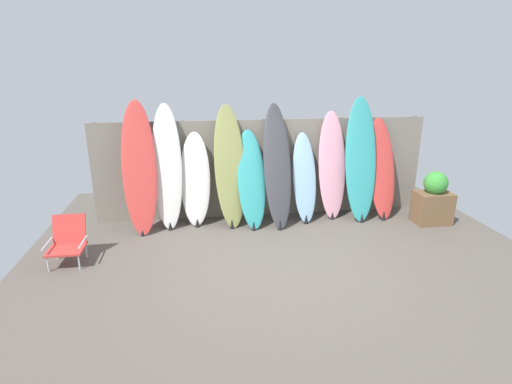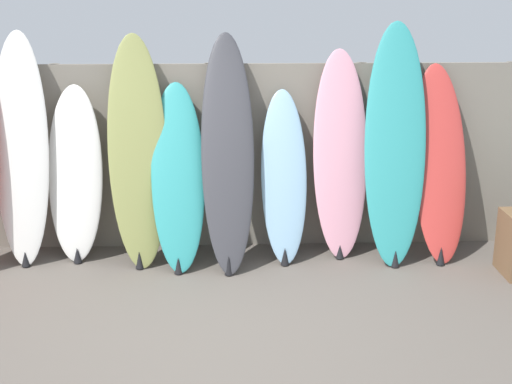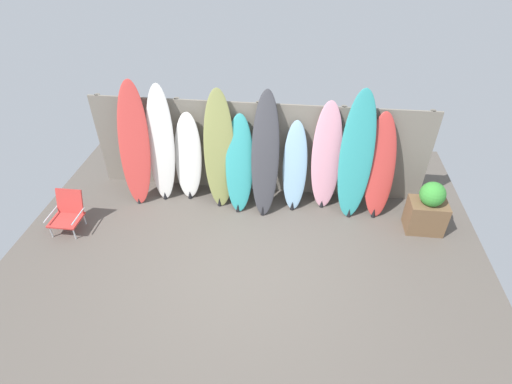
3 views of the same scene
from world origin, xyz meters
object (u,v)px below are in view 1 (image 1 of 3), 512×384
object	(u,v)px
surfboard_charcoal_5	(277,167)
beach_chair	(68,240)
surfboard_olive_3	(230,168)
surfboard_teal_4	(251,180)
surfboard_white_2	(195,180)
surfboard_pink_7	(332,166)
planter_box	(433,200)
surfboard_skyblue_6	(304,179)
surfboard_red_0	(139,169)
surfboard_red_9	(382,169)
surfboard_white_1	(167,168)
surfboard_teal_8	(361,160)

from	to	relation	value
surfboard_charcoal_5	beach_chair	size ratio (longest dim) A/B	3.21
surfboard_olive_3	surfboard_teal_4	world-z (taller)	surfboard_olive_3
surfboard_white_2	surfboard_pink_7	size ratio (longest dim) A/B	0.84
surfboard_white_2	planter_box	size ratio (longest dim) A/B	1.73
surfboard_teal_4	surfboard_skyblue_6	distance (m)	0.98
planter_box	surfboard_red_0	bearing A→B (deg)	175.39
surfboard_charcoal_5	surfboard_red_9	world-z (taller)	surfboard_charcoal_5
surfboard_red_0	surfboard_olive_3	world-z (taller)	surfboard_red_0
surfboard_red_0	surfboard_white_1	size ratio (longest dim) A/B	1.03
surfboard_red_9	surfboard_charcoal_5	bearing A→B (deg)	-177.49
surfboard_red_0	surfboard_teal_4	bearing A→B (deg)	-0.11
surfboard_charcoal_5	surfboard_teal_8	distance (m)	1.54
beach_chair	surfboard_teal_8	bearing A→B (deg)	23.92
surfboard_white_1	surfboard_olive_3	bearing A→B (deg)	-3.05
surfboard_skyblue_6	surfboard_pink_7	distance (m)	0.57
surfboard_teal_4	surfboard_charcoal_5	bearing A→B (deg)	-1.23
surfboard_white_2	surfboard_skyblue_6	bearing A→B (deg)	-1.91
planter_box	beach_chair	bearing A→B (deg)	-174.13
surfboard_olive_3	surfboard_pink_7	world-z (taller)	surfboard_olive_3
surfboard_red_0	beach_chair	size ratio (longest dim) A/B	3.34
surfboard_red_0	surfboard_skyblue_6	size ratio (longest dim) A/B	1.38
surfboard_white_2	surfboard_teal_8	xyz separation A→B (m)	(2.95, -0.10, 0.28)
surfboard_red_0	surfboard_skyblue_6	distance (m)	2.86
surfboard_white_1	surfboard_white_2	distance (m)	0.52
surfboard_teal_8	surfboard_red_9	world-z (taller)	surfboard_teal_8
surfboard_white_2	surfboard_teal_8	size ratio (longest dim) A/B	0.75
surfboard_white_2	surfboard_teal_4	size ratio (longest dim) A/B	0.99
surfboard_white_1	surfboard_red_9	size ratio (longest dim) A/B	1.17
surfboard_red_0	surfboard_white_2	xyz separation A→B (m)	(0.91, 0.15, -0.27)
surfboard_teal_8	surfboard_red_9	bearing A→B (deg)	3.91
surfboard_white_2	surfboard_pink_7	bearing A→B (deg)	0.65
surfboard_white_1	surfboard_pink_7	distance (m)	2.94
surfboard_teal_4	surfboard_teal_8	size ratio (longest dim) A/B	0.75
surfboard_pink_7	planter_box	distance (m)	1.89
surfboard_white_1	surfboard_white_2	world-z (taller)	surfboard_white_1
surfboard_olive_3	surfboard_charcoal_5	world-z (taller)	surfboard_charcoal_5
surfboard_white_2	surfboard_teal_4	world-z (taller)	surfboard_teal_4
surfboard_charcoal_5	surfboard_white_1	bearing A→B (deg)	176.11
surfboard_white_2	surfboard_red_9	xyz separation A→B (m)	(3.39, -0.07, 0.09)
surfboard_white_1	beach_chair	xyz separation A→B (m)	(-1.38, -1.14, -0.73)
surfboard_charcoal_5	planter_box	distance (m)	2.86
beach_chair	surfboard_white_2	bearing A→B (deg)	43.90
surfboard_red_0	surfboard_charcoal_5	bearing A→B (deg)	-0.33
surfboard_teal_8	surfboard_red_9	xyz separation A→B (m)	(0.43, 0.03, -0.19)
surfboard_red_0	surfboard_teal_8	xyz separation A→B (m)	(3.86, 0.04, 0.00)
surfboard_pink_7	surfboard_teal_8	bearing A→B (deg)	-15.27
surfboard_red_9	surfboard_pink_7	bearing A→B (deg)	173.66
surfboard_skyblue_6	beach_chair	size ratio (longest dim) A/B	2.42
surfboard_white_1	surfboard_teal_4	size ratio (longest dim) A/B	1.28
surfboard_red_9	beach_chair	size ratio (longest dim) A/B	2.77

